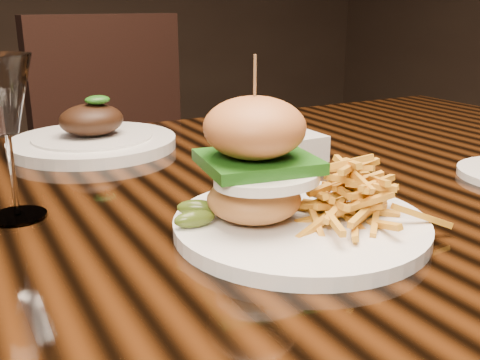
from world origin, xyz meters
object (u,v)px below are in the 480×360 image
chair_far (131,165)px  wine_glass (3,101)px  burger_plate (296,189)px  far_dish (93,138)px  dining_table (224,246)px

chair_far → wine_glass: bearing=-124.2°
burger_plate → far_dish: 0.46m
wine_glass → far_dish: wine_glass is taller
wine_glass → burger_plate: bearing=-35.8°
far_dish → wine_glass: bearing=-119.5°
burger_plate → far_dish: burger_plate is taller
wine_glass → chair_far: size_ratio=0.19×
dining_table → chair_far: bearing=80.3°
dining_table → burger_plate: bearing=-88.1°
wine_glass → far_dish: 0.33m
burger_plate → chair_far: 1.09m
wine_glass → chair_far: bearing=65.5°
dining_table → burger_plate: 0.20m
wine_glass → dining_table: bearing=-5.3°
wine_glass → chair_far: (0.40, 0.87, -0.34)m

